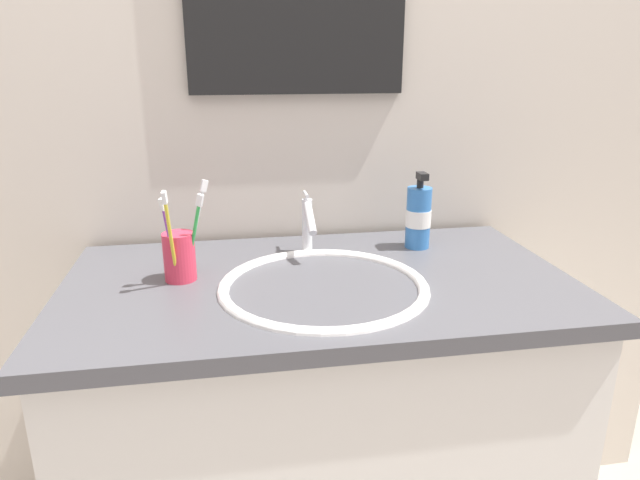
# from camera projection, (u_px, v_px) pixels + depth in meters

# --- Properties ---
(tiled_wall_back) EXTENTS (2.25, 0.04, 2.40)m
(tiled_wall_back) POSITION_uv_depth(u_px,v_px,m) (296.00, 106.00, 1.39)
(tiled_wall_back) COLOR beige
(tiled_wall_back) RESTS_ON ground
(vanity_counter) EXTENTS (1.05, 0.60, 0.88)m
(vanity_counter) POSITION_uv_depth(u_px,v_px,m) (319.00, 453.00, 1.30)
(vanity_counter) COLOR silver
(vanity_counter) RESTS_ON ground
(sink_basin) EXTENTS (0.42, 0.42, 0.11)m
(sink_basin) POSITION_uv_depth(u_px,v_px,m) (323.00, 303.00, 1.13)
(sink_basin) COLOR white
(sink_basin) RESTS_ON vanity_counter
(faucet) EXTENTS (0.02, 0.13, 0.14)m
(faucet) POSITION_uv_depth(u_px,v_px,m) (307.00, 222.00, 1.29)
(faucet) COLOR silver
(faucet) RESTS_ON sink_basin
(toothbrush_cup) EXTENTS (0.06, 0.06, 0.10)m
(toothbrush_cup) POSITION_uv_depth(u_px,v_px,m) (179.00, 257.00, 1.15)
(toothbrush_cup) COLOR #D8334C
(toothbrush_cup) RESTS_ON vanity_counter
(toothbrush_purple) EXTENTS (0.03, 0.04, 0.18)m
(toothbrush_purple) POSITION_uv_depth(u_px,v_px,m) (169.00, 234.00, 1.11)
(toothbrush_purple) COLOR purple
(toothbrush_purple) RESTS_ON toothbrush_cup
(toothbrush_yellow) EXTENTS (0.02, 0.06, 0.20)m
(toothbrush_yellow) POSITION_uv_depth(u_px,v_px,m) (170.00, 232.00, 1.08)
(toothbrush_yellow) COLOR yellow
(toothbrush_yellow) RESTS_ON toothbrush_cup
(toothbrush_white) EXTENTS (0.06, 0.03, 0.20)m
(toothbrush_white) POSITION_uv_depth(u_px,v_px,m) (196.00, 223.00, 1.15)
(toothbrush_white) COLOR white
(toothbrush_white) RESTS_ON toothbrush_cup
(toothbrush_green) EXTENTS (0.05, 0.03, 0.18)m
(toothbrush_green) POSITION_uv_depth(u_px,v_px,m) (194.00, 231.00, 1.12)
(toothbrush_green) COLOR green
(toothbrush_green) RESTS_ON toothbrush_cup
(soap_dispenser) EXTENTS (0.06, 0.06, 0.18)m
(soap_dispenser) POSITION_uv_depth(u_px,v_px,m) (418.00, 217.00, 1.34)
(soap_dispenser) COLOR #3372BF
(soap_dispenser) RESTS_ON vanity_counter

